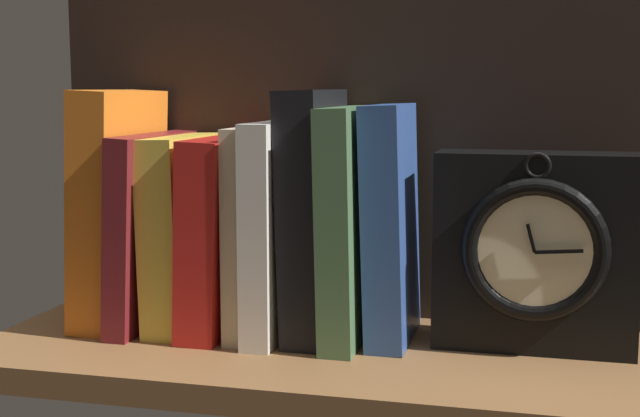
# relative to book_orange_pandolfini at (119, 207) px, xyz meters

# --- Properties ---
(ground_plane) EXTENTS (0.68, 0.27, 0.03)m
(ground_plane) POSITION_rel_book_orange_pandolfini_xyz_m (0.24, -0.04, -0.13)
(ground_plane) COLOR brown
(back_panel) EXTENTS (0.68, 0.01, 0.40)m
(back_panel) POSITION_rel_book_orange_pandolfini_xyz_m (0.24, 0.09, 0.08)
(back_panel) COLOR black
(back_panel) RESTS_ON ground_plane
(book_orange_pandolfini) EXTENTS (0.05, 0.14, 0.24)m
(book_orange_pandolfini) POSITION_rel_book_orange_pandolfini_xyz_m (0.00, 0.00, 0.00)
(book_orange_pandolfini) COLOR orange
(book_orange_pandolfini) RESTS_ON ground_plane
(book_maroon_dawkins) EXTENTS (0.03, 0.17, 0.20)m
(book_maroon_dawkins) POSITION_rel_book_orange_pandolfini_xyz_m (0.04, 0.00, -0.02)
(book_maroon_dawkins) COLOR maroon
(book_maroon_dawkins) RESTS_ON ground_plane
(book_yellow_seinlanguage) EXTENTS (0.04, 0.14, 0.19)m
(book_yellow_seinlanguage) POSITION_rel_book_orange_pandolfini_xyz_m (0.07, 0.00, -0.02)
(book_yellow_seinlanguage) COLOR gold
(book_yellow_seinlanguage) RESTS_ON ground_plane
(book_red_requiem) EXTENTS (0.05, 0.16, 0.19)m
(book_red_requiem) POSITION_rel_book_orange_pandolfini_xyz_m (0.11, 0.00, -0.02)
(book_red_requiem) COLOR red
(book_red_requiem) RESTS_ON ground_plane
(book_cream_twain) EXTENTS (0.02, 0.14, 0.20)m
(book_cream_twain) POSITION_rel_book_orange_pandolfini_xyz_m (0.15, 0.00, -0.02)
(book_cream_twain) COLOR beige
(book_cream_twain) RESTS_ON ground_plane
(book_white_catcher) EXTENTS (0.03, 0.17, 0.21)m
(book_white_catcher) POSITION_rel_book_orange_pandolfini_xyz_m (0.17, 0.00, -0.01)
(book_white_catcher) COLOR silver
(book_white_catcher) RESTS_ON ground_plane
(book_black_skeptic) EXTENTS (0.05, 0.14, 0.24)m
(book_black_skeptic) POSITION_rel_book_orange_pandolfini_xyz_m (0.21, 0.00, 0.00)
(book_black_skeptic) COLOR black
(book_black_skeptic) RESTS_ON ground_plane
(book_green_romantic) EXTENTS (0.04, 0.16, 0.22)m
(book_green_romantic) POSITION_rel_book_orange_pandolfini_xyz_m (0.25, 0.00, -0.01)
(book_green_romantic) COLOR #476B44
(book_green_romantic) RESTS_ON ground_plane
(book_blue_modern) EXTENTS (0.04, 0.12, 0.23)m
(book_blue_modern) POSITION_rel_book_orange_pandolfini_xyz_m (0.28, 0.00, -0.01)
(book_blue_modern) COLOR #2D4C8E
(book_blue_modern) RESTS_ON ground_plane
(framed_clock) EXTENTS (0.18, 0.08, 0.19)m
(framed_clock) POSITION_rel_book_orange_pandolfini_xyz_m (0.42, 0.00, -0.03)
(framed_clock) COLOR black
(framed_clock) RESTS_ON ground_plane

